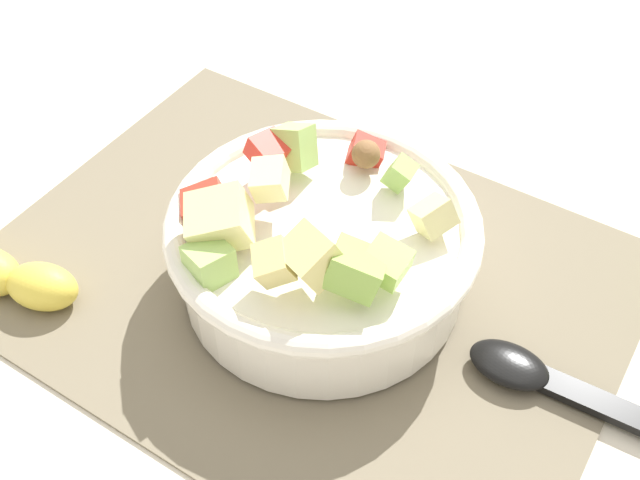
# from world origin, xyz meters

# --- Properties ---
(ground_plane) EXTENTS (2.40, 2.40, 0.00)m
(ground_plane) POSITION_xyz_m (0.00, 0.00, 0.00)
(ground_plane) COLOR silver
(placemat) EXTENTS (0.47, 0.35, 0.01)m
(placemat) POSITION_xyz_m (0.00, 0.00, 0.00)
(placemat) COLOR #756B56
(placemat) RESTS_ON ground_plane
(salad_bowl) EXTENTS (0.23, 0.23, 0.11)m
(salad_bowl) POSITION_xyz_m (-0.02, 0.01, 0.05)
(salad_bowl) COLOR white
(salad_bowl) RESTS_ON placemat
(serving_spoon) EXTENTS (0.24, 0.04, 0.01)m
(serving_spoon) POSITION_xyz_m (-0.22, -0.01, 0.01)
(serving_spoon) COLOR black
(serving_spoon) RESTS_ON placemat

